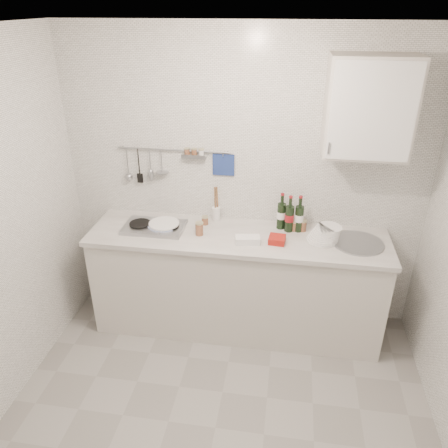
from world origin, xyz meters
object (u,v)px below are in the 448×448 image
(wall_cabinet, at_px, (369,107))
(plate_stack_hob, at_px, (163,226))
(utensil_crock, at_px, (216,212))
(wine_bottles, at_px, (290,213))
(plate_stack_sink, at_px, (325,234))

(wall_cabinet, bearing_deg, plate_stack_hob, -175.82)
(utensil_crock, bearing_deg, plate_stack_hob, -149.35)
(wine_bottles, bearing_deg, plate_stack_hob, -172.12)
(plate_stack_hob, bearing_deg, utensil_crock, 30.65)
(wall_cabinet, distance_m, plate_stack_hob, 1.83)
(plate_stack_hob, relative_size, utensil_crock, 0.90)
(wall_cabinet, height_order, utensil_crock, wall_cabinet)
(wine_bottles, bearing_deg, plate_stack_sink, -24.29)
(plate_stack_hob, bearing_deg, plate_stack_sink, 0.65)
(wall_cabinet, distance_m, plate_stack_sink, 1.00)
(utensil_crock, bearing_deg, wall_cabinet, -6.67)
(wine_bottles, height_order, utensil_crock, utensil_crock)
(wine_bottles, bearing_deg, utensil_crock, 171.08)
(wall_cabinet, xyz_separation_m, plate_stack_sink, (-0.20, -0.10, -0.98))
(wall_cabinet, height_order, plate_stack_hob, wall_cabinet)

